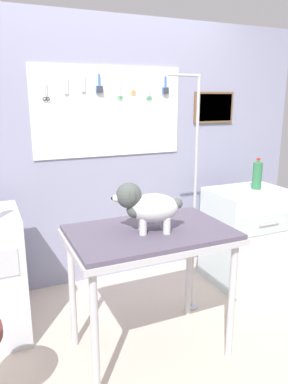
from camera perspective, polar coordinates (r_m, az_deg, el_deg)
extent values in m
cube|color=#C2B09F|center=(2.62, 3.88, -24.72)|extent=(4.40, 4.00, 0.04)
cube|color=#8A8CA8|center=(3.25, -6.32, 5.82)|extent=(4.00, 0.06, 2.30)
cube|color=white|center=(3.20, -5.38, 12.31)|extent=(1.31, 0.02, 0.75)
cylinder|color=gray|center=(3.06, -15.17, 16.47)|extent=(0.01, 0.02, 0.01)
cube|color=silver|center=(3.05, -15.17, 15.16)|extent=(0.01, 0.00, 0.11)
cube|color=silver|center=(3.05, -14.94, 15.17)|extent=(0.01, 0.00, 0.11)
torus|color=#232428|center=(3.05, -15.21, 13.78)|extent=(0.03, 0.01, 0.03)
torus|color=#232428|center=(3.05, -14.71, 13.82)|extent=(0.03, 0.01, 0.03)
cylinder|color=gray|center=(3.10, -12.14, 17.29)|extent=(0.01, 0.02, 0.01)
cube|color=silver|center=(3.08, -12.03, 15.91)|extent=(0.03, 0.01, 0.13)
cylinder|color=gray|center=(3.13, -9.54, 17.66)|extent=(0.01, 0.02, 0.01)
cube|color=silver|center=(3.12, -9.43, 16.29)|extent=(0.03, 0.01, 0.13)
cylinder|color=gray|center=(3.17, -7.10, 17.90)|extent=(0.01, 0.02, 0.01)
cylinder|color=#3D71BC|center=(3.15, -7.01, 16.92)|extent=(0.02, 0.02, 0.09)
cube|color=#3D71BC|center=(3.15, -6.97, 15.60)|extent=(0.06, 0.02, 0.06)
cube|color=#333338|center=(3.14, -6.88, 15.61)|extent=(0.05, 0.01, 0.05)
cylinder|color=gray|center=(3.22, -3.84, 16.97)|extent=(0.01, 0.02, 0.01)
cube|color=silver|center=(3.21, -3.85, 15.72)|extent=(0.01, 0.00, 0.11)
cube|color=silver|center=(3.21, -3.65, 15.73)|extent=(0.01, 0.00, 0.11)
torus|color=#38A160|center=(3.20, -3.95, 14.42)|extent=(0.03, 0.01, 0.03)
torus|color=#38A160|center=(3.21, -3.50, 14.43)|extent=(0.03, 0.01, 0.03)
cylinder|color=gray|center=(3.27, -1.80, 17.72)|extent=(0.01, 0.02, 0.01)
cube|color=silver|center=(3.25, -1.82, 16.50)|extent=(0.01, 0.00, 0.11)
cube|color=silver|center=(3.26, -1.62, 16.50)|extent=(0.01, 0.00, 0.11)
torus|color=orange|center=(3.25, -1.93, 15.21)|extent=(0.03, 0.01, 0.03)
torus|color=orange|center=(3.26, -1.49, 15.22)|extent=(0.03, 0.01, 0.03)
cylinder|color=gray|center=(3.32, 0.77, 16.87)|extent=(0.01, 0.02, 0.01)
cube|color=silver|center=(3.31, 0.74, 15.67)|extent=(0.01, 0.00, 0.11)
cube|color=silver|center=(3.32, 0.94, 15.67)|extent=(0.01, 0.00, 0.11)
torus|color=#268F5A|center=(3.31, 0.62, 14.41)|extent=(0.03, 0.01, 0.03)
torus|color=#268F5A|center=(3.32, 1.04, 14.41)|extent=(0.03, 0.01, 0.03)
cylinder|color=gray|center=(3.39, 3.29, 17.65)|extent=(0.01, 0.02, 0.01)
cylinder|color=blue|center=(3.38, 3.36, 16.73)|extent=(0.02, 0.02, 0.09)
cube|color=blue|center=(3.38, 3.34, 15.50)|extent=(0.06, 0.02, 0.06)
cube|color=#333338|center=(3.37, 3.47, 15.50)|extent=(0.05, 0.01, 0.05)
cube|color=brown|center=(3.67, 10.79, 12.79)|extent=(0.43, 0.02, 0.29)
cube|color=#9F8854|center=(3.66, 10.85, 12.79)|extent=(0.40, 0.01, 0.25)
cylinder|color=#B7B7BC|center=(2.11, -7.64, -21.64)|extent=(0.04, 0.04, 0.79)
cylinder|color=#B7B7BC|center=(2.46, 13.48, -16.29)|extent=(0.04, 0.04, 0.79)
cylinder|color=#B7B7BC|center=(2.54, -11.08, -15.04)|extent=(0.04, 0.04, 0.79)
cylinder|color=#B7B7BC|center=(2.83, 7.01, -11.60)|extent=(0.04, 0.04, 0.79)
cube|color=#B7B7BC|center=(2.26, 0.99, -6.99)|extent=(1.01, 0.64, 0.03)
cube|color=#52495B|center=(2.25, 1.00, -6.24)|extent=(0.98, 0.62, 0.03)
cylinder|color=#B7B7BC|center=(3.12, 7.32, -17.15)|extent=(0.11, 0.11, 0.01)
cylinder|color=#B7B7BC|center=(2.76, 7.91, -1.21)|extent=(0.02, 0.02, 1.79)
cylinder|color=#B7B7BC|center=(2.60, 6.25, 17.61)|extent=(0.24, 0.02, 0.02)
cylinder|color=silver|center=(2.16, -0.14, -5.38)|extent=(0.04, 0.04, 0.10)
cylinder|color=silver|center=(2.24, -0.41, -4.60)|extent=(0.04, 0.04, 0.10)
cylinder|color=silver|center=(2.18, 3.58, -5.23)|extent=(0.04, 0.04, 0.10)
cylinder|color=silver|center=(2.26, 3.17, -4.46)|extent=(0.04, 0.04, 0.10)
ellipsoid|color=silver|center=(2.18, 1.44, -2.49)|extent=(0.35, 0.27, 0.17)
ellipsoid|color=#4A504C|center=(2.17, -1.34, -2.80)|extent=(0.14, 0.16, 0.09)
sphere|color=#4A504C|center=(2.14, -2.37, -0.53)|extent=(0.15, 0.15, 0.15)
ellipsoid|color=silver|center=(2.14, -4.09, -0.97)|extent=(0.08, 0.08, 0.05)
sphere|color=black|center=(2.14, -4.90, -1.00)|extent=(0.02, 0.02, 0.02)
ellipsoid|color=#4A504C|center=(2.07, -1.82, -0.67)|extent=(0.05, 0.05, 0.08)
ellipsoid|color=#4A504C|center=(2.20, -2.11, 0.20)|extent=(0.05, 0.05, 0.08)
sphere|color=#4A504C|center=(2.19, 5.18, -1.81)|extent=(0.06, 0.06, 0.06)
cube|color=silver|center=(3.49, 15.61, -6.41)|extent=(0.68, 0.52, 0.84)
cube|color=silver|center=(3.24, 18.77, -4.78)|extent=(0.60, 0.01, 0.17)
cylinder|color=#99999E|center=(3.24, 18.86, -4.82)|extent=(0.20, 0.02, 0.02)
cylinder|color=#2D6F43|center=(3.40, 17.20, 2.42)|extent=(0.08, 0.08, 0.24)
cone|color=#2D6F43|center=(3.37, 17.36, 4.55)|extent=(0.08, 0.08, 0.02)
cylinder|color=red|center=(3.37, 17.38, 4.90)|extent=(0.03, 0.03, 0.02)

